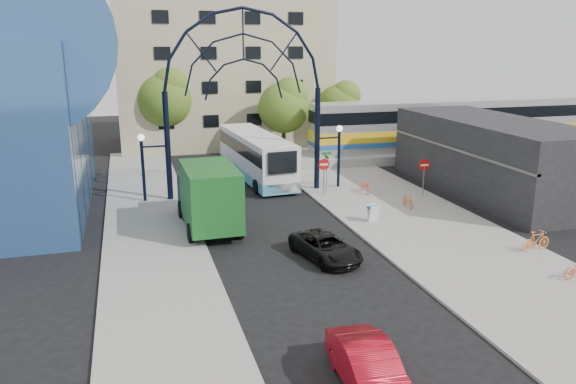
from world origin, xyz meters
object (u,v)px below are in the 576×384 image
object	(u,v)px
gateway_arch	(244,65)
black_suv	(326,247)
tree_north_c	(341,104)
tree_north_b	(165,96)
train_car	(448,124)
red_sedan	(369,369)
bike_far_b	(536,241)
city_bus	(256,155)
stop_sign	(324,168)
do_not_enter_sign	(424,169)
sandwich_board	(373,211)
bike_near_b	(408,200)
tree_north_a	(285,105)
street_name_sign	(327,164)
bike_near_a	(365,186)
green_truck	(208,196)

from	to	relation	value
gateway_arch	black_suv	xyz separation A→B (m)	(1.21, -12.33, -7.96)
tree_north_c	tree_north_b	bearing A→B (deg)	172.88
train_car	red_sedan	distance (m)	37.11
bike_far_b	city_bus	bearing A→B (deg)	20.50
tree_north_b	bike_far_b	xyz separation A→B (m)	(15.20, -30.34, -4.64)
stop_sign	black_suv	xyz separation A→B (m)	(-3.59, -10.33, -1.40)
gateway_arch	do_not_enter_sign	distance (m)	13.43
train_car	bike_far_b	size ratio (longest dim) A/B	15.01
sandwich_board	bike_near_b	size ratio (longest dim) A/B	0.66
tree_north_b	bike_far_b	bearing A→B (deg)	-63.39
red_sedan	bike_far_b	distance (m)	14.79
tree_north_a	red_sedan	size ratio (longest dim) A/B	1.64
tree_north_c	bike_near_b	bearing A→B (deg)	-99.35
tree_north_a	city_bus	distance (m)	9.01
gateway_arch	street_name_sign	bearing A→B (deg)	-15.07
stop_sign	sandwich_board	bearing A→B (deg)	-82.43
do_not_enter_sign	bike_near_b	xyz separation A→B (m)	(-2.16, -2.00, -1.40)
black_suv	do_not_enter_sign	bearing A→B (deg)	27.52
black_suv	red_sedan	distance (m)	10.39
street_name_sign	city_bus	xyz separation A→B (m)	(-3.46, 5.99, -0.39)
city_bus	black_suv	bearing A→B (deg)	-95.58
tree_north_c	bike_near_a	xyz separation A→B (m)	(-4.36, -15.99, -3.69)
do_not_enter_sign	bike_near_a	world-z (taller)	do_not_enter_sign
gateway_arch	bike_near_a	distance (m)	11.31
gateway_arch	city_bus	bearing A→B (deg)	69.21
tree_north_c	tree_north_a	bearing A→B (deg)	-161.56
do_not_enter_sign	sandwich_board	world-z (taller)	do_not_enter_sign
tree_north_c	city_bus	size ratio (longest dim) A/B	0.53
gateway_arch	bike_near_a	size ratio (longest dim) A/B	7.72
city_bus	train_car	bearing A→B (deg)	6.81
tree_north_a	do_not_enter_sign	bearing A→B (deg)	-72.97
bike_near_a	tree_north_b	bearing A→B (deg)	126.13
gateway_arch	tree_north_a	bearing A→B (deg)	62.83
bike_far_b	tree_north_c	bearing A→B (deg)	-7.87
do_not_enter_sign	bike_near_a	xyz separation A→B (m)	(-3.24, 1.94, -1.39)
bike_near_a	bike_far_b	size ratio (longest dim) A/B	1.06
sandwich_board	city_bus	size ratio (longest dim) A/B	0.08
train_car	black_suv	bearing A→B (deg)	-132.75
gateway_arch	bike_near_b	xyz separation A→B (m)	(8.84, -6.00, -7.99)
tree_north_a	bike_near_b	distance (m)	18.58
sandwich_board	city_bus	bearing A→B (deg)	107.01
sandwich_board	city_bus	distance (m)	13.23
sandwich_board	tree_north_c	world-z (taller)	tree_north_c
tree_north_b	bike_near_b	distance (m)	25.78
train_car	city_bus	xyz separation A→B (m)	(-18.26, -3.41, -1.16)
street_name_sign	bike_far_b	world-z (taller)	street_name_sign
city_bus	street_name_sign	bearing A→B (deg)	-63.77
black_suv	red_sedan	world-z (taller)	red_sedan
do_not_enter_sign	red_sedan	bearing A→B (deg)	-123.20
black_suv	green_truck	bearing A→B (deg)	113.84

